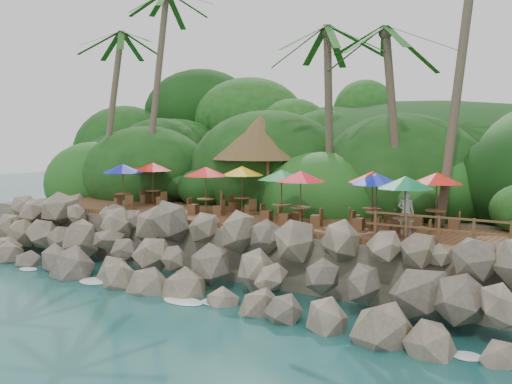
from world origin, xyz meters
The scene contains 12 objects.
ground centered at (0.00, 0.00, 0.00)m, with size 140.00×140.00×0.00m, color #19514F.
land_base centered at (0.00, 16.00, 1.05)m, with size 32.00×25.20×2.10m, color gray.
jungle_hill centered at (0.00, 23.50, 0.00)m, with size 44.80×28.00×15.40m, color #143811.
seawall centered at (0.00, 2.00, 1.15)m, with size 29.00×4.00×2.30m, color gray, non-canonical shape.
terrace centered at (0.00, 6.00, 2.20)m, with size 26.00×5.00×0.20m, color brown.
jungle_foliage centered at (0.00, 15.00, 0.00)m, with size 44.00×16.00×12.00m, color #143811, non-canonical shape.
foam_line centered at (0.00, 0.30, 0.03)m, with size 25.20×0.80×0.06m.
palms centered at (1.46, 8.84, 11.94)m, with size 32.42×7.42×13.14m.
palapa centered at (-2.07, 9.33, 5.79)m, with size 5.00×5.00×4.60m.
dining_clusters centered at (0.44, 5.87, 4.11)m, with size 18.14×5.18×2.19m.
railing centered at (9.46, 3.65, 2.91)m, with size 6.10×0.10×1.00m.
waiter centered at (7.24, 5.11, 3.11)m, with size 0.59×0.39×1.62m, color white.
Camera 1 is at (14.96, -15.16, 5.86)m, focal length 41.36 mm.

